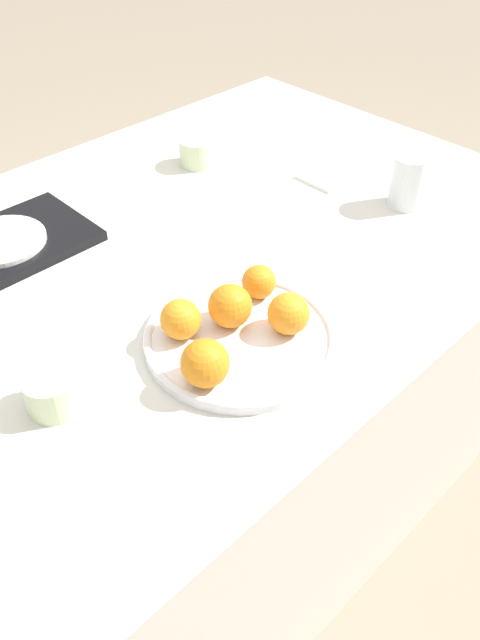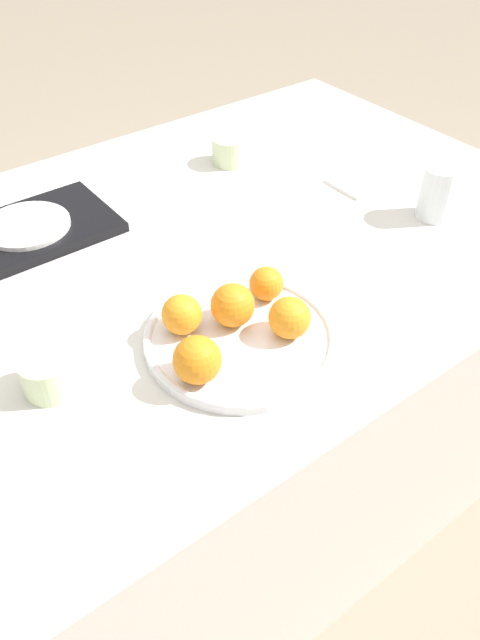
# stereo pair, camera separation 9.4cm
# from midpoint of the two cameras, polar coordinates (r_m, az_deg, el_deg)

# --- Properties ---
(ground_plane) EXTENTS (12.00, 12.00, 0.00)m
(ground_plane) POSITION_cam_midpoint_polar(r_m,az_deg,el_deg) (1.78, -0.84, -12.31)
(ground_plane) COLOR gray
(table) EXTENTS (1.58, 1.07, 0.71)m
(table) POSITION_cam_midpoint_polar(r_m,az_deg,el_deg) (1.50, -0.97, -4.21)
(table) COLOR silver
(table) RESTS_ON ground_plane
(fruit_platter) EXTENTS (0.32, 0.32, 0.02)m
(fruit_platter) POSITION_cam_midpoint_polar(r_m,az_deg,el_deg) (1.03, 2.60, -1.71)
(fruit_platter) COLOR silver
(fruit_platter) RESTS_ON table
(orange_0) EXTENTS (0.07, 0.07, 0.07)m
(orange_0) POSITION_cam_midpoint_polar(r_m,az_deg,el_deg) (1.03, 1.92, 1.26)
(orange_0) COLOR orange
(orange_0) RESTS_ON fruit_platter
(orange_1) EXTENTS (0.06, 0.06, 0.06)m
(orange_1) POSITION_cam_midpoint_polar(r_m,az_deg,el_deg) (1.09, 4.88, 3.25)
(orange_1) COLOR orange
(orange_1) RESTS_ON fruit_platter
(orange_2) EXTENTS (0.08, 0.08, 0.08)m
(orange_2) POSITION_cam_midpoint_polar(r_m,az_deg,el_deg) (0.94, -1.08, -3.79)
(orange_2) COLOR orange
(orange_2) RESTS_ON fruit_platter
(orange_3) EXTENTS (0.07, 0.07, 0.07)m
(orange_3) POSITION_cam_midpoint_polar(r_m,az_deg,el_deg) (1.02, 7.20, 0.11)
(orange_3) COLOR orange
(orange_3) RESTS_ON fruit_platter
(orange_4) EXTENTS (0.07, 0.07, 0.07)m
(orange_4) POSITION_cam_midpoint_polar(r_m,az_deg,el_deg) (1.02, -2.74, 0.40)
(orange_4) COLOR orange
(orange_4) RESTS_ON fruit_platter
(water_glass) EXTENTS (0.08, 0.08, 0.11)m
(water_glass) POSITION_cam_midpoint_polar(r_m,az_deg,el_deg) (1.40, 19.52, 10.88)
(water_glass) COLOR silver
(water_glass) RESTS_ON table
(serving_tray) EXTENTS (0.35, 0.22, 0.02)m
(serving_tray) POSITION_cam_midpoint_polar(r_m,az_deg,el_deg) (1.34, -16.93, 7.68)
(serving_tray) COLOR black
(serving_tray) RESTS_ON table
(side_plate) EXTENTS (0.18, 0.18, 0.01)m
(side_plate) POSITION_cam_midpoint_polar(r_m,az_deg,el_deg) (1.34, -17.05, 8.21)
(side_plate) COLOR silver
(side_plate) RESTS_ON serving_tray
(cup_0) EXTENTS (0.09, 0.09, 0.06)m
(cup_0) POSITION_cam_midpoint_polar(r_m,az_deg,el_deg) (1.56, 0.84, 15.20)
(cup_0) COLOR beige
(cup_0) RESTS_ON table
(cup_1) EXTENTS (0.08, 0.08, 0.06)m
(cup_1) POSITION_cam_midpoint_polar(r_m,az_deg,el_deg) (0.98, -14.56, -4.95)
(cup_1) COLOR beige
(cup_1) RESTS_ON table
(napkin) EXTENTS (0.10, 0.11, 0.01)m
(napkin) POSITION_cam_midpoint_polar(r_m,az_deg,el_deg) (1.50, 12.40, 12.06)
(napkin) COLOR white
(napkin) RESTS_ON table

